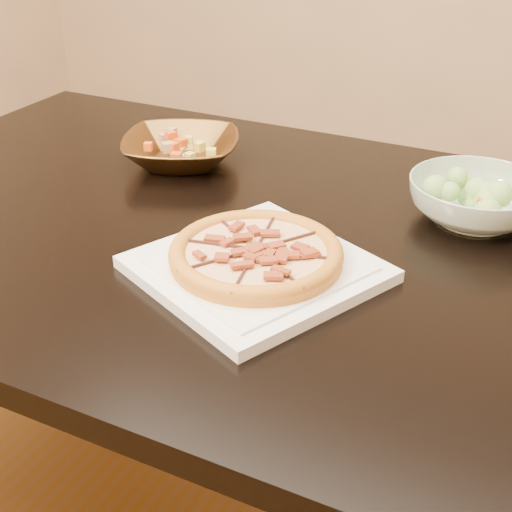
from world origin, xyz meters
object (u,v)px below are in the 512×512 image
object	(u,v)px
plate	(256,268)
pizza	(256,254)
dining_table	(234,274)
salad_bowl	(476,200)
bronze_bowl	(181,150)

from	to	relation	value
plate	pizza	world-z (taller)	pizza
dining_table	plate	world-z (taller)	plate
plate	salad_bowl	bearing A→B (deg)	53.34
plate	bronze_bowl	world-z (taller)	bronze_bowl
bronze_bowl	salad_bowl	size ratio (longest dim) A/B	1.00
salad_bowl	pizza	bearing A→B (deg)	-126.66
dining_table	plate	distance (m)	0.20
pizza	bronze_bowl	distance (m)	0.44
dining_table	pizza	xyz separation A→B (m)	(0.11, -0.13, 0.13)
dining_table	pizza	bearing A→B (deg)	-49.60
pizza	dining_table	bearing A→B (deg)	130.40
dining_table	plate	size ratio (longest dim) A/B	3.81
dining_table	salad_bowl	xyz separation A→B (m)	(0.34, 0.19, 0.13)
dining_table	pizza	distance (m)	0.21
pizza	salad_bowl	xyz separation A→B (m)	(0.24, 0.32, 0.00)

